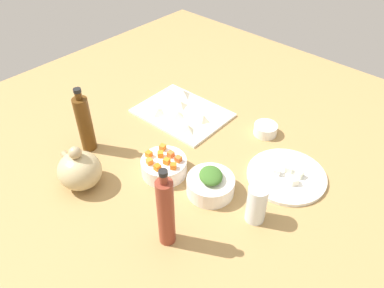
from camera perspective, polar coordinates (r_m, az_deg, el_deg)
name	(u,v)px	position (r cm, az deg, el deg)	size (l,w,h in cm)	color
tabletop	(192,158)	(129.99, 0.00, -2.19)	(190.00, 190.00, 3.00)	#A5814C
cutting_board	(182,113)	(147.56, -1.50, 4.70)	(33.71, 25.50, 1.00)	white
plate_tofu	(286,176)	(124.64, 14.05, -4.67)	(25.18, 25.18, 1.20)	white
bowl_greens	(210,185)	(115.18, 2.80, -6.25)	(14.58, 14.58, 5.46)	white
bowl_carrots	(164,166)	(121.30, -4.24, -3.40)	(14.61, 14.61, 5.40)	white
bowl_small_side	(265,129)	(139.37, 11.02, 2.18)	(8.42, 8.42, 3.92)	white
teapot	(80,170)	(120.24, -16.61, -3.76)	(15.37, 13.25, 14.83)	tan
bottle_0	(166,212)	(97.10, -3.98, -10.18)	(4.47, 4.47, 25.83)	brown
bottle_1	(85,123)	(130.46, -15.90, 3.02)	(5.00, 5.00, 23.88)	#553210
drinking_glass_0	(257,204)	(107.13, 9.73, -8.89)	(5.73, 5.73, 12.26)	white
carrot_cube_0	(149,154)	(120.72, -6.54, -1.52)	(1.80, 1.80, 1.80)	orange
carrot_cube_1	(167,161)	(117.73, -3.85, -2.61)	(1.80, 1.80, 1.80)	orange
carrot_cube_2	(157,167)	(115.96, -5.26, -3.52)	(1.80, 1.80, 1.80)	orange
carrot_cube_3	(171,154)	(120.06, -3.23, -1.56)	(1.80, 1.80, 1.80)	orange
carrot_cube_4	(160,154)	(120.28, -4.78, -1.56)	(1.80, 1.80, 1.80)	orange
carrot_cube_5	(150,162)	(118.10, -6.43, -2.65)	(1.80, 1.80, 1.80)	orange
carrot_cube_6	(178,159)	(118.29, -2.08, -2.28)	(1.80, 1.80, 1.80)	orange
carrot_cube_7	(163,147)	(122.80, -4.45, -0.50)	(1.80, 1.80, 1.80)	orange
carrot_cube_8	(173,166)	(115.98, -2.84, -3.36)	(1.80, 1.80, 1.80)	orange
chopped_greens_mound	(211,176)	(112.19, 2.87, -4.78)	(8.25, 6.97, 2.92)	#396725
tofu_cube_0	(289,169)	(124.55, 14.43, -3.70)	(2.20, 2.20, 2.20)	silver
tofu_cube_1	(294,181)	(121.03, 15.19, -5.45)	(2.20, 2.20, 2.20)	white
tofu_cube_2	(277,171)	(122.97, 12.72, -4.03)	(2.20, 2.20, 2.20)	white
tofu_cube_3	(299,174)	(123.75, 15.89, -4.38)	(2.20, 2.20, 2.20)	white
dumpling_0	(158,112)	(146.23, -5.20, 4.91)	(5.13, 4.37, 2.12)	beige
dumpling_1	(180,103)	(149.95, -1.78, 6.13)	(5.18, 4.44, 2.43)	beige
dumpling_2	(188,128)	(136.63, -0.67, 2.47)	(4.53, 3.85, 3.10)	beige
dumpling_3	(183,93)	(155.98, -1.41, 7.72)	(5.96, 5.08, 2.91)	beige
dumpling_4	(178,114)	(144.24, -2.16, 4.53)	(4.64, 4.00, 2.23)	beige
dumpling_5	(204,118)	(141.55, 1.76, 3.95)	(4.06, 3.63, 3.00)	beige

